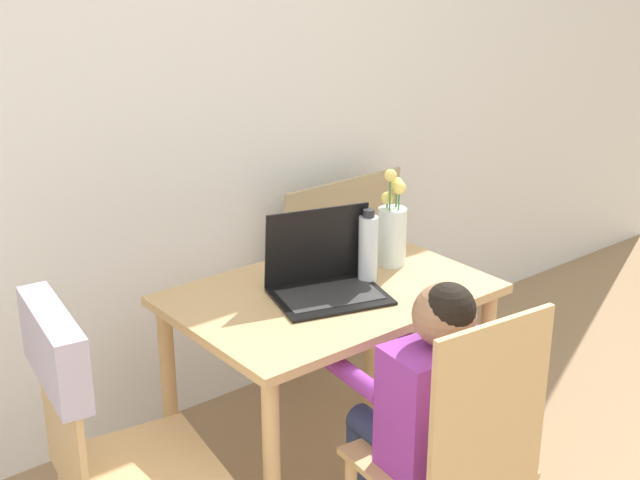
{
  "coord_description": "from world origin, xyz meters",
  "views": [
    {
      "loc": [
        -1.54,
        -0.54,
        1.9
      ],
      "look_at": [
        0.08,
        1.47,
        0.91
      ],
      "focal_mm": 50.0,
      "sensor_mm": 36.0,
      "label": 1
    }
  ],
  "objects_px": {
    "chair_occupied": "(455,462)",
    "chair_spare": "(89,418)",
    "person_seated": "(426,397)",
    "water_bottle": "(368,248)",
    "flower_vase": "(392,229)",
    "laptop": "(324,275)"
  },
  "relations": [
    {
      "from": "chair_occupied",
      "to": "chair_spare",
      "type": "height_order",
      "value": "chair_spare"
    },
    {
      "from": "person_seated",
      "to": "water_bottle",
      "type": "height_order",
      "value": "person_seated"
    },
    {
      "from": "chair_spare",
      "to": "flower_vase",
      "type": "distance_m",
      "value": 1.2
    },
    {
      "from": "chair_occupied",
      "to": "chair_spare",
      "type": "bearing_deg",
      "value": -31.02
    },
    {
      "from": "person_seated",
      "to": "laptop",
      "type": "distance_m",
      "value": 0.56
    },
    {
      "from": "chair_spare",
      "to": "water_bottle",
      "type": "bearing_deg",
      "value": -78.23
    },
    {
      "from": "person_seated",
      "to": "laptop",
      "type": "height_order",
      "value": "laptop"
    },
    {
      "from": "flower_vase",
      "to": "chair_occupied",
      "type": "bearing_deg",
      "value": -120.34
    },
    {
      "from": "person_seated",
      "to": "water_bottle",
      "type": "relative_size",
      "value": 3.96
    },
    {
      "from": "person_seated",
      "to": "water_bottle",
      "type": "xyz_separation_m",
      "value": [
        0.23,
        0.5,
        0.23
      ]
    },
    {
      "from": "chair_spare",
      "to": "flower_vase",
      "type": "xyz_separation_m",
      "value": [
        1.18,
        0.11,
        0.22
      ]
    },
    {
      "from": "person_seated",
      "to": "laptop",
      "type": "xyz_separation_m",
      "value": [
        0.06,
        0.53,
        0.18
      ]
    },
    {
      "from": "flower_vase",
      "to": "water_bottle",
      "type": "height_order",
      "value": "flower_vase"
    },
    {
      "from": "chair_spare",
      "to": "laptop",
      "type": "height_order",
      "value": "laptop"
    },
    {
      "from": "chair_spare",
      "to": "person_seated",
      "type": "height_order",
      "value": "person_seated"
    },
    {
      "from": "chair_spare",
      "to": "flower_vase",
      "type": "height_order",
      "value": "flower_vase"
    },
    {
      "from": "water_bottle",
      "to": "chair_occupied",
      "type": "bearing_deg",
      "value": -110.95
    },
    {
      "from": "laptop",
      "to": "chair_occupied",
      "type": "bearing_deg",
      "value": -80.13
    },
    {
      "from": "laptop",
      "to": "chair_spare",
      "type": "bearing_deg",
      "value": -158.73
    },
    {
      "from": "chair_spare",
      "to": "laptop",
      "type": "bearing_deg",
      "value": -76.32
    },
    {
      "from": "chair_spare",
      "to": "chair_occupied",
      "type": "bearing_deg",
      "value": -118.21
    },
    {
      "from": "person_seated",
      "to": "laptop",
      "type": "relative_size",
      "value": 2.42
    }
  ]
}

